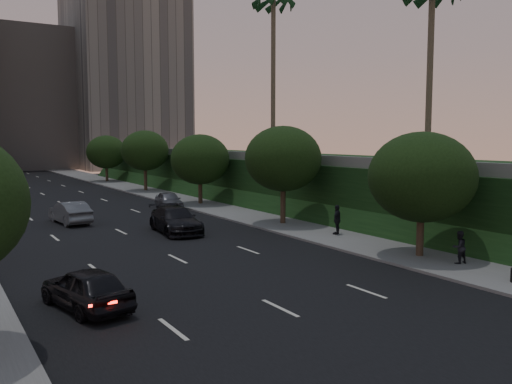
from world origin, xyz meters
TOP-DOWN VIEW (x-y plane):
  - ground at (0.00, 0.00)m, footprint 160.00×160.00m
  - road_surface at (0.00, 30.00)m, footprint 16.00×140.00m
  - sidewalk_right at (10.25, 30.00)m, footprint 4.50×140.00m
  - embankment at (22.00, 28.00)m, footprint 18.00×90.00m
  - parapet_wall at (13.50, 28.00)m, footprint 0.35×90.00m
  - office_block_mid at (6.00, 102.00)m, footprint 22.00×18.00m
  - office_block_right at (24.00, 96.00)m, footprint 20.00×22.00m
  - tree_right_a at (10.30, 8.00)m, footprint 5.20×5.20m
  - tree_right_b at (10.30, 20.00)m, footprint 5.20×5.20m
  - tree_right_c at (10.30, 33.00)m, footprint 5.20×5.20m
  - tree_right_d at (10.30, 47.00)m, footprint 5.20×5.20m
  - tree_right_e at (10.30, 62.00)m, footprint 5.20×5.20m
  - palm_far at (16.00, 30.00)m, footprint 3.20×3.20m
  - sedan_near_left at (-5.76, 8.46)m, footprint 2.64×4.67m
  - sedan_mid_left at (-1.96, 28.17)m, footprint 2.11×4.84m
  - sedan_near_right at (2.84, 20.98)m, footprint 2.78×5.76m
  - sedan_far_right at (6.80, 31.72)m, footprint 2.34×4.49m
  - pedestrian_b at (10.51, 5.86)m, footprint 0.81×0.67m
  - pedestrian_c at (10.62, 14.68)m, footprint 1.11×0.93m

SIDE VIEW (x-z plane):
  - ground at x=0.00m, z-range 0.00..0.00m
  - road_surface at x=0.00m, z-range 0.00..0.02m
  - sidewalk_right at x=10.25m, z-range 0.00..0.15m
  - sedan_far_right at x=6.80m, z-range 0.00..1.46m
  - sedan_near_left at x=-5.76m, z-range 0.00..1.50m
  - sedan_mid_left at x=-1.96m, z-range 0.00..1.55m
  - sedan_near_right at x=2.84m, z-range 0.00..1.62m
  - pedestrian_b at x=10.51m, z-range 0.15..1.68m
  - pedestrian_c at x=10.62m, z-range 0.15..1.93m
  - embankment at x=22.00m, z-range 0.00..4.00m
  - tree_right_a at x=10.30m, z-range 0.90..7.14m
  - tree_right_c at x=10.30m, z-range 0.90..7.14m
  - tree_right_e at x=10.30m, z-range 0.90..7.14m
  - parapet_wall at x=13.50m, z-range 4.00..4.70m
  - tree_right_b at x=10.30m, z-range 1.15..7.88m
  - tree_right_d at x=10.30m, z-range 1.15..7.88m
  - office_block_mid at x=6.00m, z-range 0.00..26.00m
  - palm_far at x=16.00m, z-range 9.89..25.39m
  - office_block_right at x=24.00m, z-range 0.00..36.00m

